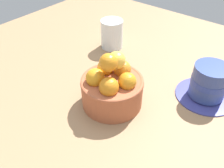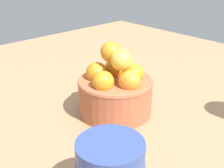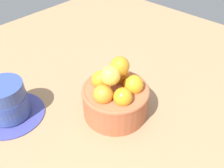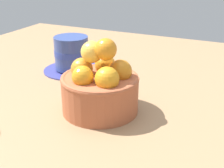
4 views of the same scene
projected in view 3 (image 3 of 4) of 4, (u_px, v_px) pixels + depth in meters
The scene contains 3 objects.
ground_plane at pixel (115, 119), 56.91cm from camera, with size 120.06×118.84×4.83cm, color #997551.
terracotta_bowl at pixel (115, 96), 52.22cm from camera, with size 14.39×14.39×14.11cm.
coffee_cup at pixel (8, 102), 52.10cm from camera, with size 14.43×14.43×8.74cm.
Camera 3 is at (25.54, -28.85, 40.29)cm, focal length 39.04 mm.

